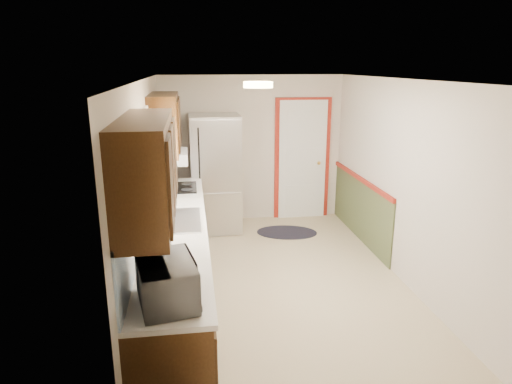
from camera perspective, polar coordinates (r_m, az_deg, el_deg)
name	(u,v)px	position (r m, az deg, el deg)	size (l,w,h in m)	color
room_shell	(281,188)	(5.18, 3.20, 0.44)	(3.20, 5.20, 2.52)	tan
kitchen_run	(172,235)	(4.94, -10.45, -5.37)	(0.63, 4.00, 2.20)	#321C0B
back_wall_trim	(314,169)	(7.57, 7.27, 2.81)	(1.12, 2.30, 2.08)	maroon
ceiling_fixture	(258,85)	(4.76, 0.26, 13.27)	(0.30, 0.30, 0.06)	#FFD88C
microwave	(167,277)	(3.28, -11.06, -10.43)	(0.57, 0.31, 0.38)	white
refrigerator	(216,174)	(7.15, -5.08, 2.31)	(0.77, 0.77, 1.82)	#B7B7BC
rug	(287,232)	(7.23, 3.88, -5.04)	(0.94, 0.61, 0.01)	black
cooktop	(178,188)	(6.25, -9.67, 0.53)	(0.49, 0.58, 0.02)	black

